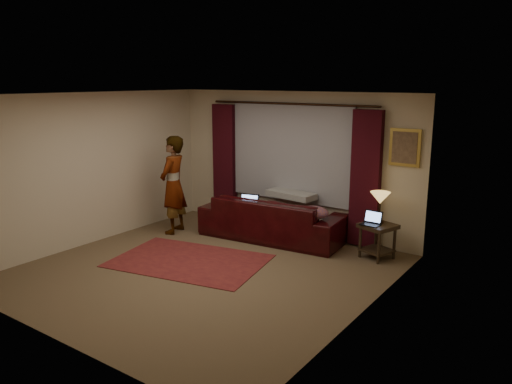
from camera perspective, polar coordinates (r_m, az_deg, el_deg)
floor at (r=7.64m, az=-5.87°, el=-8.93°), size 5.00×5.00×0.01m
ceiling at (r=7.10m, az=-6.35°, el=11.00°), size 5.00×5.00×0.02m
wall_back at (r=9.25m, az=4.13°, el=3.36°), size 5.00×0.02×2.60m
wall_front at (r=5.68m, az=-22.92°, el=-3.70°), size 5.00×0.02×2.60m
wall_left at (r=9.07m, az=-18.11°, el=2.56°), size 0.02×5.00×2.60m
wall_right at (r=5.96m, az=12.38°, el=-2.22°), size 0.02×5.00×2.60m
sheer_curtain at (r=9.17m, az=3.95°, el=4.54°), size 2.50×0.05×1.80m
drape_left at (r=10.03m, az=-3.59°, el=3.40°), size 0.50×0.14×2.30m
drape_right at (r=8.51m, az=12.42°, el=1.44°), size 0.50×0.14×2.30m
curtain_rod at (r=9.04m, az=3.87°, el=10.03°), size 0.04×0.04×3.40m
picture_frame at (r=8.29m, az=16.66°, el=4.90°), size 0.50×0.04×0.60m
sofa at (r=8.92m, az=1.90°, el=-2.10°), size 2.68×1.36×1.04m
throw_blanket at (r=8.98m, az=4.05°, el=1.43°), size 0.95×0.47×0.11m
clothing_pile at (r=8.39m, az=6.71°, el=-2.39°), size 0.56×0.47×0.21m
laptop_sofa at (r=8.94m, az=-1.00°, el=-1.23°), size 0.44×0.46×0.25m
area_rug at (r=8.03m, az=-7.65°, el=-7.79°), size 2.60×2.00×0.01m
end_table at (r=8.23m, az=13.69°, el=-5.48°), size 0.62×0.62×0.57m
tiffany_lamp at (r=8.16m, az=13.95°, el=-1.73°), size 0.44×0.44×0.50m
laptop_table at (r=8.04m, az=12.95°, el=-2.97°), size 0.31×0.33×0.21m
person at (r=9.31m, az=-9.44°, el=0.81°), size 0.66×0.66×1.81m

